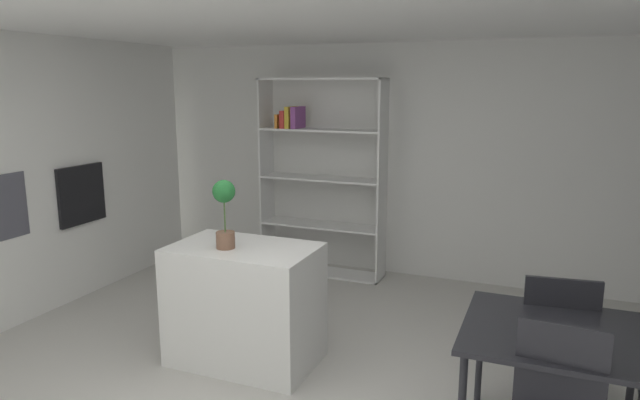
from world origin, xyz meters
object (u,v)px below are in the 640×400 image
object	(u,v)px
dining_table	(556,344)
dining_chair_far	(557,330)
kitchen_island	(245,304)
potted_plant_on_island	(224,208)
built_in_oven	(81,194)
open_bookshelf	(316,177)

from	to	relation	value
dining_table	dining_chair_far	size ratio (longest dim) A/B	1.08
kitchen_island	dining_table	size ratio (longest dim) A/B	1.07
potted_plant_on_island	dining_table	size ratio (longest dim) A/B	0.50
built_in_oven	kitchen_island	world-z (taller)	built_in_oven
kitchen_island	dining_table	bearing A→B (deg)	-8.51
dining_chair_far	open_bookshelf	bearing A→B (deg)	-45.36
open_bookshelf	built_in_oven	bearing A→B (deg)	-140.59
kitchen_island	dining_chair_far	size ratio (longest dim) A/B	1.15
potted_plant_on_island	kitchen_island	bearing A→B (deg)	41.21
potted_plant_on_island	open_bookshelf	size ratio (longest dim) A/B	0.24
potted_plant_on_island	dining_chair_far	size ratio (longest dim) A/B	0.54
kitchen_island	potted_plant_on_island	distance (m)	0.78
built_in_oven	dining_table	distance (m)	4.54
built_in_oven	dining_table	xyz separation A→B (m)	(4.42, -0.96, -0.36)
built_in_oven	kitchen_island	bearing A→B (deg)	-15.97
built_in_oven	potted_plant_on_island	bearing A→B (deg)	-18.83
potted_plant_on_island	dining_chair_far	world-z (taller)	potted_plant_on_island
kitchen_island	open_bookshelf	size ratio (longest dim) A/B	0.50
kitchen_island	potted_plant_on_island	world-z (taller)	potted_plant_on_island
potted_plant_on_island	open_bookshelf	distance (m)	2.29
dining_table	open_bookshelf	bearing A→B (deg)	135.12
kitchen_island	dining_table	xyz separation A→B (m)	(2.21, -0.33, 0.23)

